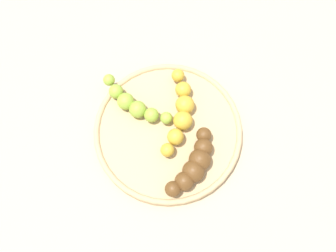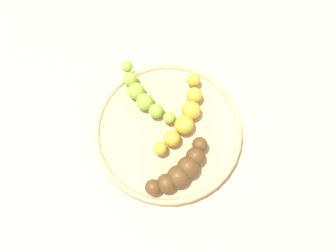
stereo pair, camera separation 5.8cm
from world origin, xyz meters
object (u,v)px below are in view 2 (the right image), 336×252
fruit_bowl (168,131)px  banana_green (142,95)px  banana_overripe (181,170)px  banana_spotted (185,116)px

fruit_bowl → banana_green: banana_green is taller
banana_green → banana_overripe: (-0.02, 0.15, 0.00)m
fruit_bowl → banana_spotted: bearing=-164.4°
fruit_bowl → banana_spotted: size_ratio=2.04×
banana_green → banana_overripe: bearing=78.8°
fruit_bowl → banana_overripe: size_ratio=2.16×
banana_spotted → banana_overripe: bearing=-69.5°
fruit_bowl → banana_spotted: 0.04m
banana_green → fruit_bowl: bearing=89.9°
fruit_bowl → banana_overripe: (0.00, 0.08, 0.03)m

